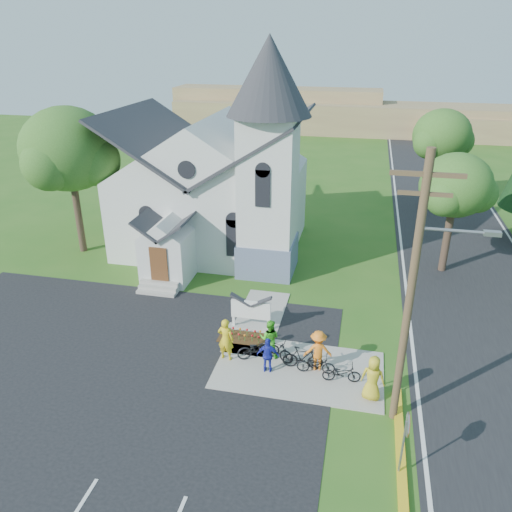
% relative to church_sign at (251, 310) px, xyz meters
% --- Properties ---
extents(ground, '(120.00, 120.00, 0.00)m').
position_rel_church_sign_xyz_m(ground, '(1.20, -3.20, -1.03)').
color(ground, '#2D5E1B').
rests_on(ground, ground).
extents(parking_lot, '(20.00, 16.00, 0.02)m').
position_rel_church_sign_xyz_m(parking_lot, '(-5.80, -5.20, -1.02)').
color(parking_lot, black).
rests_on(parking_lot, ground).
extents(road, '(8.00, 90.00, 0.02)m').
position_rel_church_sign_xyz_m(road, '(11.20, 11.80, -1.02)').
color(road, black).
rests_on(road, ground).
extents(sidewalk, '(7.00, 4.00, 0.05)m').
position_rel_church_sign_xyz_m(sidewalk, '(2.70, -2.70, -1.00)').
color(sidewalk, '#9D978E').
rests_on(sidewalk, ground).
extents(church, '(12.35, 12.00, 13.00)m').
position_rel_church_sign_xyz_m(church, '(-4.28, 9.28, 4.22)').
color(church, silver).
rests_on(church, ground).
extents(church_sign, '(2.20, 0.40, 1.70)m').
position_rel_church_sign_xyz_m(church_sign, '(0.00, 0.00, 0.00)').
color(church_sign, '#9D978E').
rests_on(church_sign, ground).
extents(flower_bed, '(2.60, 1.10, 0.07)m').
position_rel_church_sign_xyz_m(flower_bed, '(0.00, -0.90, -0.99)').
color(flower_bed, '#35210E').
rests_on(flower_bed, ground).
extents(utility_pole, '(3.45, 0.28, 10.00)m').
position_rel_church_sign_xyz_m(utility_pole, '(6.56, -4.70, 4.38)').
color(utility_pole, '#4B3725').
rests_on(utility_pole, ground).
extents(stop_sign, '(0.11, 0.76, 2.48)m').
position_rel_church_sign_xyz_m(stop_sign, '(6.63, -7.40, 0.75)').
color(stop_sign, gray).
rests_on(stop_sign, ground).
extents(tree_lot_corner, '(5.60, 5.60, 9.15)m').
position_rel_church_sign_xyz_m(tree_lot_corner, '(-12.80, 6.80, 5.58)').
color(tree_lot_corner, '#34241C').
rests_on(tree_lot_corner, ground).
extents(tree_road_near, '(4.00, 4.00, 7.05)m').
position_rel_church_sign_xyz_m(tree_road_near, '(9.70, 8.80, 4.18)').
color(tree_road_near, '#34241C').
rests_on(tree_road_near, ground).
extents(tree_road_mid, '(4.40, 4.40, 7.80)m').
position_rel_church_sign_xyz_m(tree_road_mid, '(10.20, 20.80, 4.75)').
color(tree_road_mid, '#34241C').
rests_on(tree_road_mid, ground).
extents(distant_hills, '(61.00, 10.00, 5.60)m').
position_rel_church_sign_xyz_m(distant_hills, '(4.56, 53.13, 1.15)').
color(distant_hills, olive).
rests_on(distant_hills, ground).
extents(cyclist_0, '(0.77, 0.55, 1.97)m').
position_rel_church_sign_xyz_m(cyclist_0, '(-0.50, -2.61, 0.01)').
color(cyclist_0, gold).
rests_on(cyclist_0, sidewalk).
extents(bike_0, '(1.97, 1.30, 0.98)m').
position_rel_church_sign_xyz_m(bike_0, '(0.87, -2.30, -0.49)').
color(bike_0, black).
rests_on(bike_0, sidewalk).
extents(cyclist_1, '(0.87, 0.68, 1.78)m').
position_rel_church_sign_xyz_m(cyclist_1, '(1.30, -2.02, -0.08)').
color(cyclist_1, green).
rests_on(cyclist_1, sidewalk).
extents(bike_1, '(1.77, 0.99, 1.03)m').
position_rel_church_sign_xyz_m(bike_1, '(1.61, -2.25, -0.46)').
color(bike_1, black).
rests_on(bike_1, sidewalk).
extents(cyclist_2, '(0.95, 0.43, 1.59)m').
position_rel_church_sign_xyz_m(cyclist_2, '(1.45, -3.09, -0.18)').
color(cyclist_2, '#2129A8').
rests_on(cyclist_2, sidewalk).
extents(bike_2, '(1.62, 0.67, 0.83)m').
position_rel_church_sign_xyz_m(bike_2, '(3.41, -2.76, -0.56)').
color(bike_2, black).
rests_on(bike_2, sidewalk).
extents(cyclist_3, '(1.29, 0.89, 1.82)m').
position_rel_church_sign_xyz_m(cyclist_3, '(3.44, -2.48, -0.07)').
color(cyclist_3, orange).
rests_on(cyclist_3, sidewalk).
extents(bike_3, '(1.75, 0.61, 1.03)m').
position_rel_church_sign_xyz_m(bike_3, '(2.83, -2.57, -0.46)').
color(bike_3, black).
rests_on(bike_3, sidewalk).
extents(cyclist_4, '(1.01, 0.75, 1.89)m').
position_rel_church_sign_xyz_m(cyclist_4, '(5.68, -3.89, -0.03)').
color(cyclist_4, gold).
rests_on(cyclist_4, sidewalk).
extents(bike_4, '(1.61, 0.72, 0.82)m').
position_rel_church_sign_xyz_m(bike_4, '(4.49, -3.10, -0.57)').
color(bike_4, black).
rests_on(bike_4, sidewalk).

